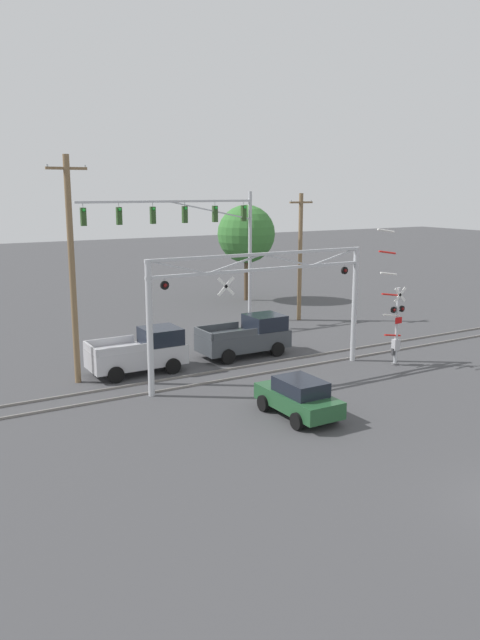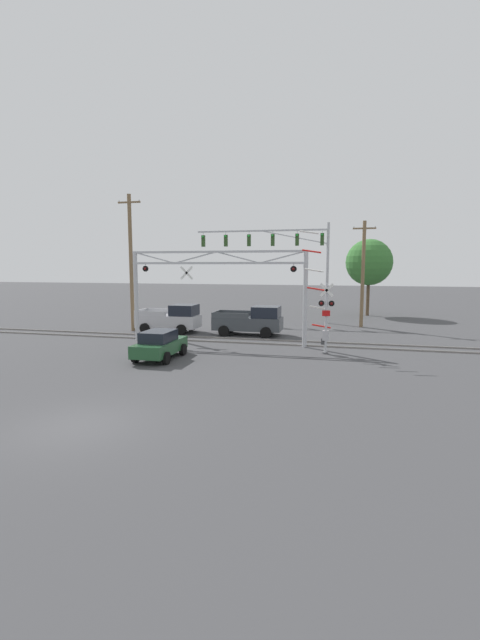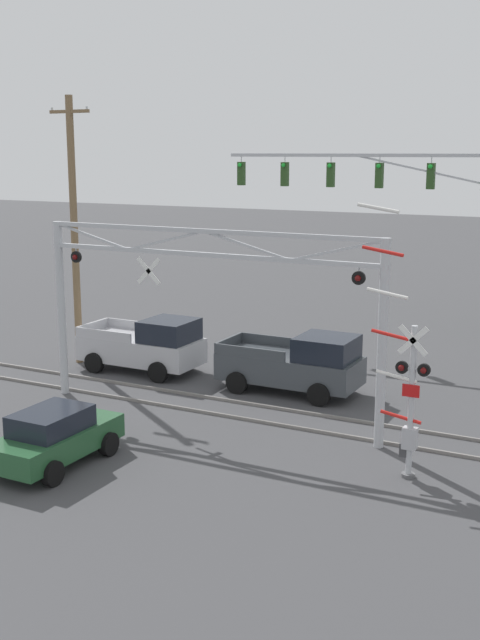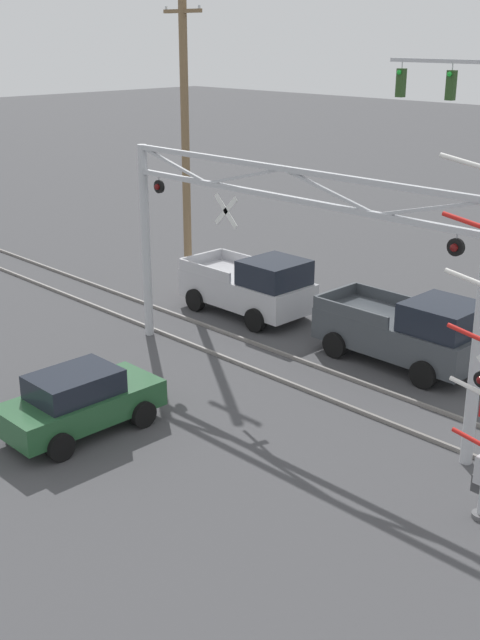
% 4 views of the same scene
% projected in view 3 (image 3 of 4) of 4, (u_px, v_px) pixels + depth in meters
% --- Properties ---
extents(rail_track_near, '(80.00, 0.08, 0.10)m').
position_uv_depth(rail_track_near, '(210.00, 413.00, 25.49)').
color(rail_track_near, gray).
rests_on(rail_track_near, ground_plane).
extents(rail_track_far, '(80.00, 0.08, 0.10)m').
position_uv_depth(rail_track_far, '(232.00, 401.00, 26.74)').
color(rail_track_far, gray).
rests_on(rail_track_far, ground_plane).
extents(crossing_gantry, '(11.55, 0.30, 5.93)m').
position_uv_depth(crossing_gantry, '(204.00, 294.00, 24.45)').
color(crossing_gantry, '#B7BABF').
rests_on(crossing_gantry, ground_plane).
extents(crossing_signal_mast, '(2.02, 0.35, 6.96)m').
position_uv_depth(crossing_signal_mast, '(407.00, 393.00, 20.20)').
color(crossing_signal_mast, '#B7BABF').
rests_on(crossing_signal_mast, ground_plane).
extents(traffic_signal_span, '(11.86, 0.39, 8.66)m').
position_uv_depth(traffic_signal_span, '(409.00, 200.00, 32.77)').
color(traffic_signal_span, '#B7BABF').
rests_on(traffic_signal_span, ground_plane).
extents(pickup_truck_lead, '(4.90, 2.31, 2.11)m').
position_uv_depth(pickup_truck_lead, '(297.00, 364.00, 27.62)').
color(pickup_truck_lead, '#3D4247').
rests_on(pickup_truck_lead, ground_plane).
extents(pickup_truck_following, '(4.64, 2.31, 2.11)m').
position_uv_depth(pickup_truck_following, '(147.00, 345.00, 30.27)').
color(pickup_truck_following, '#B7B7BC').
rests_on(pickup_truck_following, ground_plane).
extents(sedan_waiting, '(1.95, 3.87, 1.55)m').
position_uv_depth(sedan_waiting, '(55.00, 436.00, 21.26)').
color(sedan_waiting, '#23512D').
rests_on(sedan_waiting, ground_plane).
extents(utility_pole_left, '(1.80, 0.28, 10.27)m').
position_uv_depth(utility_pole_left, '(74.00, 229.00, 30.79)').
color(utility_pole_left, brown).
rests_on(utility_pole_left, ground_plane).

